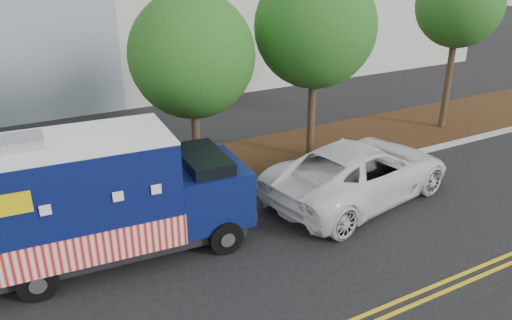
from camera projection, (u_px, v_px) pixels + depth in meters
ground at (176, 242)px, 12.68m from camera, size 120.00×120.00×0.00m
curb at (158, 216)px, 13.78m from camera, size 120.00×0.18×0.15m
mulch_strip at (136, 187)px, 15.48m from camera, size 120.00×4.00×0.15m
tree_b at (192, 56)px, 14.44m from camera, size 3.69×3.69×5.90m
tree_c at (315, 27)px, 15.95m from camera, size 3.94×3.94×6.56m
tree_d at (460, 5)px, 18.72m from camera, size 3.24×3.24×6.61m
sign_post at (56, 195)px, 12.48m from camera, size 0.06×0.06×2.40m
food_truck at (104, 201)px, 11.58m from camera, size 6.41×2.79×3.30m
white_car at (360, 171)px, 14.67m from camera, size 6.59×3.94×1.71m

